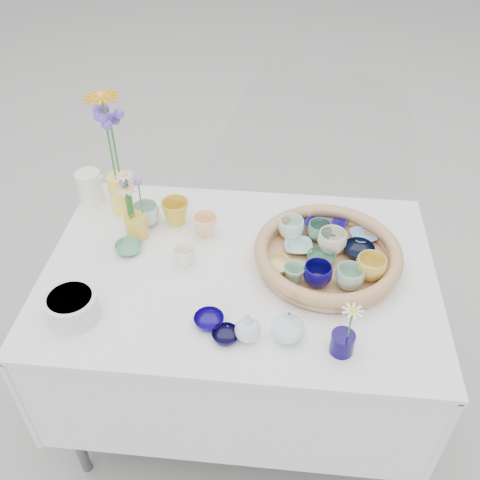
# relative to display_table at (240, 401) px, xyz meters

# --- Properties ---
(ground) EXTENTS (80.00, 80.00, 0.00)m
(ground) POSITION_rel_display_table_xyz_m (0.00, 0.00, 0.00)
(ground) COLOR #A5A49D
(display_table) EXTENTS (1.26, 0.86, 0.77)m
(display_table) POSITION_rel_display_table_xyz_m (0.00, 0.00, 0.00)
(display_table) COLOR white
(display_table) RESTS_ON ground
(wicker_tray) EXTENTS (0.47, 0.47, 0.08)m
(wicker_tray) POSITION_rel_display_table_xyz_m (0.28, 0.05, 0.80)
(wicker_tray) COLOR #A5764E
(wicker_tray) RESTS_ON display_table
(tray_ceramic_0) EXTENTS (0.18, 0.18, 0.03)m
(tray_ceramic_0) POSITION_rel_display_table_xyz_m (0.28, 0.21, 0.80)
(tray_ceramic_0) COLOR navy
(tray_ceramic_0) RESTS_ON wicker_tray
(tray_ceramic_1) EXTENTS (0.13, 0.13, 0.03)m
(tray_ceramic_1) POSITION_rel_display_table_xyz_m (0.38, 0.09, 0.80)
(tray_ceramic_1) COLOR black
(tray_ceramic_1) RESTS_ON wicker_tray
(tray_ceramic_2) EXTENTS (0.11, 0.11, 0.08)m
(tray_ceramic_2) POSITION_rel_display_table_xyz_m (0.41, -0.01, 0.82)
(tray_ceramic_2) COLOR gold
(tray_ceramic_2) RESTS_ON wicker_tray
(tray_ceramic_3) EXTENTS (0.11, 0.11, 0.03)m
(tray_ceramic_3) POSITION_rel_display_table_xyz_m (0.26, 0.04, 0.80)
(tray_ceramic_3) COLOR #3F6E54
(tray_ceramic_3) RESTS_ON wicker_tray
(tray_ceramic_4) EXTENTS (0.09, 0.09, 0.06)m
(tray_ceramic_4) POSITION_rel_display_table_xyz_m (0.17, -0.06, 0.81)
(tray_ceramic_4) COLOR #82B095
(tray_ceramic_4) RESTS_ON wicker_tray
(tray_ceramic_5) EXTENTS (0.10, 0.10, 0.02)m
(tray_ceramic_5) POSITION_rel_display_table_xyz_m (0.19, 0.09, 0.79)
(tray_ceramic_5) COLOR #8DBEB5
(tray_ceramic_5) RESTS_ON wicker_tray
(tray_ceramic_6) EXTENTS (0.11, 0.11, 0.07)m
(tray_ceramic_6) POSITION_rel_display_table_xyz_m (0.16, 0.16, 0.82)
(tray_ceramic_6) COLOR silver
(tray_ceramic_6) RESTS_ON wicker_tray
(tray_ceramic_7) EXTENTS (0.10, 0.10, 0.08)m
(tray_ceramic_7) POSITION_rel_display_table_xyz_m (0.29, 0.10, 0.82)
(tray_ceramic_7) COLOR beige
(tray_ceramic_7) RESTS_ON wicker_tray
(tray_ceramic_8) EXTENTS (0.11, 0.11, 0.02)m
(tray_ceramic_8) POSITION_rel_display_table_xyz_m (0.40, 0.17, 0.79)
(tray_ceramic_8) COLOR #759FDC
(tray_ceramic_8) RESTS_ON wicker_tray
(tray_ceramic_9) EXTENTS (0.10, 0.10, 0.07)m
(tray_ceramic_9) POSITION_rel_display_table_xyz_m (0.25, -0.06, 0.82)
(tray_ceramic_9) COLOR #0A044F
(tray_ceramic_9) RESTS_ON wicker_tray
(tray_ceramic_10) EXTENTS (0.12, 0.12, 0.03)m
(tray_ceramic_10) POSITION_rel_display_table_xyz_m (0.12, -0.01, 0.80)
(tray_ceramic_10) COLOR #D9BC63
(tray_ceramic_10) RESTS_ON wicker_tray
(tray_ceramic_11) EXTENTS (0.10, 0.10, 0.07)m
(tray_ceramic_11) POSITION_rel_display_table_xyz_m (0.34, -0.06, 0.82)
(tray_ceramic_11) COLOR #8AB7A3
(tray_ceramic_11) RESTS_ON wicker_tray
(tray_ceramic_12) EXTENTS (0.10, 0.10, 0.07)m
(tray_ceramic_12) POSITION_rel_display_table_xyz_m (0.26, 0.15, 0.82)
(tray_ceramic_12) COLOR #47795F
(tray_ceramic_12) RESTS_ON wicker_tray
(loose_ceramic_0) EXTENTS (0.13, 0.13, 0.09)m
(loose_ceramic_0) POSITION_rel_display_table_xyz_m (-0.25, 0.22, 0.81)
(loose_ceramic_0) COLOR gold
(loose_ceramic_0) RESTS_ON display_table
(loose_ceramic_1) EXTENTS (0.11, 0.11, 0.08)m
(loose_ceramic_1) POSITION_rel_display_table_xyz_m (-0.13, 0.16, 0.80)
(loose_ceramic_1) COLOR #FFCD88
(loose_ceramic_1) RESTS_ON display_table
(loose_ceramic_2) EXTENTS (0.12, 0.12, 0.03)m
(loose_ceramic_2) POSITION_rel_display_table_xyz_m (-0.38, 0.05, 0.78)
(loose_ceramic_2) COLOR #589E7B
(loose_ceramic_2) RESTS_ON display_table
(loose_ceramic_3) EXTENTS (0.07, 0.07, 0.07)m
(loose_ceramic_3) POSITION_rel_display_table_xyz_m (-0.18, 0.01, 0.80)
(loose_ceramic_3) COLOR white
(loose_ceramic_3) RESTS_ON display_table
(loose_ceramic_4) EXTENTS (0.12, 0.12, 0.03)m
(loose_ceramic_4) POSITION_rel_display_table_xyz_m (-0.06, -0.24, 0.78)
(loose_ceramic_4) COLOR #0B0054
(loose_ceramic_4) RESTS_ON display_table
(loose_ceramic_5) EXTENTS (0.13, 0.13, 0.08)m
(loose_ceramic_5) POSITION_rel_display_table_xyz_m (-0.35, 0.20, 0.80)
(loose_ceramic_5) COLOR #AAD2C6
(loose_ceramic_5) RESTS_ON display_table
(loose_ceramic_6) EXTENTS (0.08, 0.08, 0.02)m
(loose_ceramic_6) POSITION_rel_display_table_xyz_m (-0.01, -0.29, 0.78)
(loose_ceramic_6) COLOR black
(loose_ceramic_6) RESTS_ON display_table
(fluted_bowl) EXTENTS (0.16, 0.16, 0.08)m
(fluted_bowl) POSITION_rel_display_table_xyz_m (-0.46, -0.25, 0.81)
(fluted_bowl) COLOR silver
(fluted_bowl) RESTS_ON display_table
(bud_vase_paleblue) EXTENTS (0.08, 0.08, 0.11)m
(bud_vase_paleblue) POSITION_rel_display_table_xyz_m (0.05, -0.28, 0.82)
(bud_vase_paleblue) COLOR silver
(bud_vase_paleblue) RESTS_ON display_table
(bud_vase_seafoam) EXTENTS (0.10, 0.10, 0.10)m
(bud_vase_seafoam) POSITION_rel_display_table_xyz_m (0.16, -0.27, 0.81)
(bud_vase_seafoam) COLOR silver
(bud_vase_seafoam) RESTS_ON display_table
(bud_vase_cobalt) EXTENTS (0.08, 0.08, 0.07)m
(bud_vase_cobalt) POSITION_rel_display_table_xyz_m (0.31, -0.30, 0.80)
(bud_vase_cobalt) COLOR #0D0444
(bud_vase_cobalt) RESTS_ON display_table
(single_daisy) EXTENTS (0.07, 0.07, 0.12)m
(single_daisy) POSITION_rel_display_table_xyz_m (0.32, -0.30, 0.88)
(single_daisy) COLOR white
(single_daisy) RESTS_ON bud_vase_cobalt
(tall_vase_yellow) EXTENTS (0.10, 0.10, 0.15)m
(tall_vase_yellow) POSITION_rel_display_table_xyz_m (-0.46, 0.27, 0.84)
(tall_vase_yellow) COLOR #F7DF4B
(tall_vase_yellow) RESTS_ON display_table
(gerbera) EXTENTS (0.15, 0.15, 0.32)m
(gerbera) POSITION_rel_display_table_xyz_m (-0.46, 0.26, 1.07)
(gerbera) COLOR orange
(gerbera) RESTS_ON tall_vase_yellow
(hydrangea) EXTENTS (0.10, 0.10, 0.31)m
(hydrangea) POSITION_rel_display_table_xyz_m (-0.45, 0.28, 1.02)
(hydrangea) COLOR #6053AA
(hydrangea) RESTS_ON tall_vase_yellow
(white_pitcher) EXTENTS (0.15, 0.13, 0.12)m
(white_pitcher) POSITION_rel_display_table_xyz_m (-0.59, 0.31, 0.83)
(white_pitcher) COLOR white
(white_pitcher) RESTS_ON display_table
(daisy_cup) EXTENTS (0.08, 0.08, 0.08)m
(daisy_cup) POSITION_rel_display_table_xyz_m (-0.37, 0.13, 0.81)
(daisy_cup) COLOR gold
(daisy_cup) RESTS_ON display_table
(daisy_posy) EXTENTS (0.09, 0.09, 0.17)m
(daisy_posy) POSITION_rel_display_table_xyz_m (-0.37, 0.13, 0.93)
(daisy_posy) COLOR white
(daisy_posy) RESTS_ON daisy_cup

